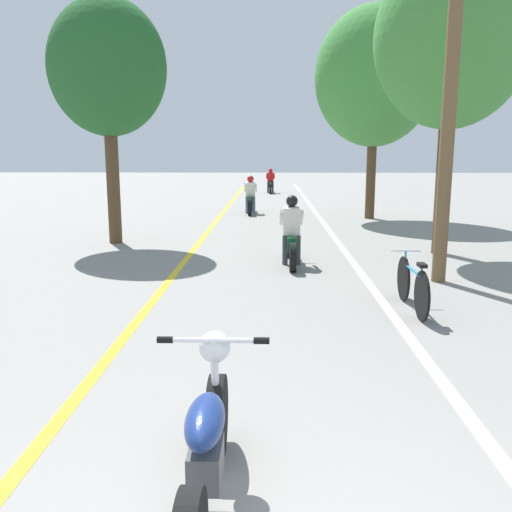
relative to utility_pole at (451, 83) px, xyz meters
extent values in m
cube|color=yellow|center=(-4.79, 5.60, -3.37)|extent=(0.14, 48.00, 0.01)
cube|color=white|center=(-1.26, 5.60, -3.37)|extent=(0.14, 48.00, 0.01)
cylinder|color=brown|center=(0.00, 0.00, -0.09)|extent=(0.24, 0.24, 6.57)
cylinder|color=#513A23|center=(0.82, 2.72, -1.58)|extent=(0.32, 0.32, 3.58)
ellipsoid|color=#42893D|center=(0.82, 2.72, 1.24)|extent=(3.28, 2.95, 3.77)
cylinder|color=#513A23|center=(0.45, 9.35, -1.65)|extent=(0.32, 0.32, 3.46)
ellipsoid|color=#42893D|center=(0.45, 9.35, 1.34)|extent=(3.98, 3.58, 4.57)
cylinder|color=#513A23|center=(-6.90, 4.00, -1.70)|extent=(0.32, 0.32, 3.36)
ellipsoid|color=#235B28|center=(-6.90, 4.00, 0.88)|extent=(2.82, 2.54, 3.25)
cylinder|color=black|center=(-3.38, -5.70, -3.07)|extent=(0.12, 0.62, 0.62)
ellipsoid|color=navy|center=(-3.38, -6.40, -2.73)|extent=(0.24, 0.63, 0.23)
cube|color=#4C4C51|center=(-3.38, -6.40, -3.02)|extent=(0.20, 0.36, 0.24)
cylinder|color=silver|center=(-3.38, -5.79, -2.74)|extent=(0.06, 0.23, 0.68)
cylinder|color=silver|center=(-3.38, -5.88, -2.40)|extent=(0.67, 0.04, 0.04)
cylinder|color=black|center=(-3.71, -5.88, -2.40)|extent=(0.11, 0.05, 0.05)
cylinder|color=black|center=(-3.04, -5.88, -2.40)|extent=(0.11, 0.05, 0.05)
sphere|color=silver|center=(-3.38, -5.79, -2.48)|extent=(0.23, 0.23, 0.23)
cylinder|color=black|center=(-2.55, 2.14, -3.09)|extent=(0.12, 0.56, 0.56)
cylinder|color=black|center=(-2.55, 0.71, -3.09)|extent=(0.12, 0.56, 0.56)
cube|color=#0C4723|center=(-2.55, 1.43, -2.91)|extent=(0.20, 0.92, 0.28)
cylinder|color=silver|center=(-2.55, 2.04, -2.46)|extent=(0.50, 0.03, 0.03)
cylinder|color=#38383D|center=(-2.68, 1.38, -3.07)|extent=(0.11, 0.11, 0.60)
cylinder|color=#38383D|center=(-2.42, 1.38, -3.07)|extent=(0.11, 0.11, 0.60)
cube|color=silver|center=(-2.55, 1.41, -2.49)|extent=(0.34, 0.28, 0.59)
cylinder|color=silver|center=(-2.75, 1.57, -2.43)|extent=(0.08, 0.47, 0.36)
cylinder|color=silver|center=(-2.35, 1.57, -2.43)|extent=(0.08, 0.47, 0.36)
sphere|color=black|center=(-2.55, 1.45, -2.09)|extent=(0.24, 0.24, 0.24)
cylinder|color=black|center=(-3.73, 11.51, -3.05)|extent=(0.12, 0.65, 0.65)
cylinder|color=black|center=(-3.73, 10.06, -3.05)|extent=(0.12, 0.65, 0.65)
cube|color=#0C4723|center=(-3.73, 10.78, -2.87)|extent=(0.20, 0.93, 0.28)
cylinder|color=silver|center=(-3.73, 11.41, -2.38)|extent=(0.50, 0.03, 0.03)
cylinder|color=slate|center=(-3.86, 10.73, -3.05)|extent=(0.11, 0.11, 0.64)
cylinder|color=slate|center=(-3.60, 10.73, -3.05)|extent=(0.11, 0.11, 0.64)
cube|color=silver|center=(-3.73, 10.76, -2.48)|extent=(0.34, 0.27, 0.54)
cylinder|color=silver|center=(-3.93, 10.92, -2.42)|extent=(0.08, 0.42, 0.33)
cylinder|color=silver|center=(-3.53, 10.92, -2.42)|extent=(0.08, 0.42, 0.33)
sphere|color=#B21919|center=(-3.73, 10.80, -2.09)|extent=(0.25, 0.25, 0.25)
cylinder|color=black|center=(-2.99, 21.91, -3.07)|extent=(0.12, 0.62, 0.62)
cylinder|color=black|center=(-2.99, 20.49, -3.07)|extent=(0.12, 0.62, 0.62)
cube|color=#0C4723|center=(-2.99, 21.20, -2.89)|extent=(0.20, 0.91, 0.28)
cylinder|color=silver|center=(-2.99, 21.81, -2.41)|extent=(0.50, 0.03, 0.03)
cylinder|color=#38383D|center=(-3.12, 21.15, -3.06)|extent=(0.11, 0.11, 0.63)
cylinder|color=#38383D|center=(-2.86, 21.15, -3.06)|extent=(0.11, 0.11, 0.63)
cube|color=red|center=(-2.99, 21.18, -2.49)|extent=(0.34, 0.27, 0.53)
cylinder|color=red|center=(-3.19, 21.34, -2.44)|extent=(0.08, 0.42, 0.33)
cylinder|color=red|center=(-2.79, 21.34, -2.44)|extent=(0.08, 0.42, 0.33)
sphere|color=#B21919|center=(-2.99, 21.22, -2.12)|extent=(0.23, 0.23, 0.23)
cylinder|color=black|center=(-0.93, -1.29, -3.03)|extent=(0.04, 0.69, 0.69)
cylinder|color=black|center=(-0.93, -2.32, -3.03)|extent=(0.04, 0.69, 0.69)
cylinder|color=#197FB2|center=(-0.93, -1.80, -2.79)|extent=(0.04, 0.82, 0.04)
cylinder|color=#197FB2|center=(-0.93, -2.24, -2.83)|extent=(0.03, 0.03, 0.41)
cube|color=black|center=(-0.93, -2.24, -2.62)|extent=(0.10, 0.20, 0.05)
cylinder|color=#197FB2|center=(-0.93, -1.34, -2.81)|extent=(0.03, 0.03, 0.45)
cylinder|color=silver|center=(-0.93, -1.34, -2.59)|extent=(0.44, 0.03, 0.03)
camera|label=1|loc=(-2.99, -9.44, -1.13)|focal=38.00mm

